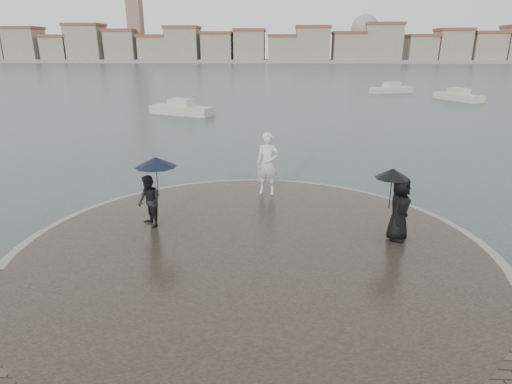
{
  "coord_description": "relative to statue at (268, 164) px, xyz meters",
  "views": [
    {
      "loc": [
        0.7,
        -6.5,
        5.27
      ],
      "look_at": [
        0.0,
        4.8,
        1.45
      ],
      "focal_mm": 30.0,
      "sensor_mm": 36.0,
      "label": 1
    }
  ],
  "objects": [
    {
      "name": "ground",
      "position": [
        -0.21,
        -7.9,
        -1.45
      ],
      "size": [
        400.0,
        400.0,
        0.0
      ],
      "primitive_type": "plane",
      "color": "#2B3835",
      "rests_on": "ground"
    },
    {
      "name": "far_skyline",
      "position": [
        -6.5,
        152.81,
        4.16
      ],
      "size": [
        260.0,
        20.0,
        37.0
      ],
      "color": "gray",
      "rests_on": "ground"
    },
    {
      "name": "visitor_left",
      "position": [
        -3.17,
        -3.12,
        0.09
      ],
      "size": [
        1.29,
        1.16,
        2.04
      ],
      "color": "black",
      "rests_on": "quay_tip"
    },
    {
      "name": "statue",
      "position": [
        0.0,
        0.0,
        0.0
      ],
      "size": [
        0.86,
        0.63,
        2.18
      ],
      "primitive_type": "imported",
      "rotation": [
        0.0,
        0.0,
        -0.14
      ],
      "color": "silver",
      "rests_on": "quay_tip"
    },
    {
      "name": "boats",
      "position": [
        8.28,
        31.45,
        -1.07
      ],
      "size": [
        31.63,
        23.26,
        1.5
      ],
      "color": "#BBB8A8",
      "rests_on": "ground"
    },
    {
      "name": "kerb_ring",
      "position": [
        -0.21,
        -4.4,
        -1.29
      ],
      "size": [
        12.5,
        12.5,
        0.32
      ],
      "primitive_type": "cylinder",
      "color": "gray",
      "rests_on": "ground"
    },
    {
      "name": "visitor_right",
      "position": [
        3.57,
        -3.6,
        -0.03
      ],
      "size": [
        1.15,
        1.06,
        1.95
      ],
      "color": "black",
      "rests_on": "quay_tip"
    },
    {
      "name": "quay_tip",
      "position": [
        -0.21,
        -4.4,
        -1.27
      ],
      "size": [
        11.9,
        11.9,
        0.36
      ],
      "primitive_type": "cylinder",
      "color": "#2D261E",
      "rests_on": "ground"
    }
  ]
}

